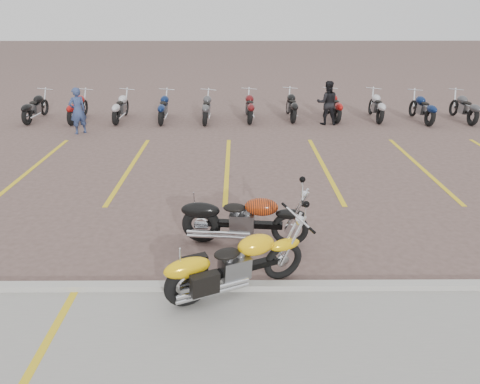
% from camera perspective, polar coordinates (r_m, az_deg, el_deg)
% --- Properties ---
extents(ground, '(100.00, 100.00, 0.00)m').
position_cam_1_polar(ground, '(9.37, -2.02, -4.97)').
color(ground, '#705650').
rests_on(ground, ground).
extents(curb, '(60.00, 0.18, 0.12)m').
position_cam_1_polar(curb, '(7.62, -2.43, -11.45)').
color(curb, '#ADAAA3').
rests_on(curb, ground).
extents(parking_stripes, '(38.00, 5.50, 0.01)m').
position_cam_1_polar(parking_stripes, '(13.06, -1.56, 3.07)').
color(parking_stripes, gold).
rests_on(parking_stripes, ground).
extents(yellow_cruiser, '(2.19, 1.12, 0.97)m').
position_cam_1_polar(yellow_cruiser, '(7.33, -0.90, -9.00)').
color(yellow_cruiser, black).
rests_on(yellow_cruiser, ground).
extents(flame_cruiser, '(2.39, 0.46, 0.98)m').
position_cam_1_polar(flame_cruiser, '(8.75, 0.22, -3.46)').
color(flame_cruiser, black).
rests_on(flame_cruiser, ground).
extents(person_a, '(0.69, 0.67, 1.60)m').
position_cam_1_polar(person_a, '(17.26, -19.18, 9.34)').
color(person_a, navy).
rests_on(person_a, ground).
extents(person_b, '(0.82, 0.66, 1.61)m').
position_cam_1_polar(person_b, '(17.93, 10.59, 10.64)').
color(person_b, black).
rests_on(person_b, ground).
extents(bg_bike_row, '(20.51, 2.02, 1.10)m').
position_cam_1_polar(bg_bike_row, '(18.40, 6.25, 10.36)').
color(bg_bike_row, black).
rests_on(bg_bike_row, ground).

